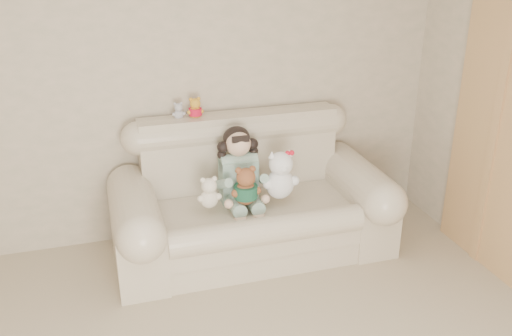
{
  "coord_description": "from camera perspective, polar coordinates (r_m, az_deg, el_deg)",
  "views": [
    {
      "loc": [
        -0.53,
        -1.77,
        2.36
      ],
      "look_at": [
        0.58,
        1.9,
        0.75
      ],
      "focal_mm": 40.21,
      "sensor_mm": 36.0,
      "label": 1
    }
  ],
  "objects": [
    {
      "name": "seated_child",
      "position": [
        4.3,
        -1.77,
        0.35
      ],
      "size": [
        0.36,
        0.44,
        0.59
      ],
      "primitive_type": null,
      "rotation": [
        0.0,
        0.0,
        -0.0
      ],
      "color": "#2E6F56",
      "rests_on": "sofa"
    },
    {
      "name": "wall_back",
      "position": [
        4.43,
        -9.6,
        8.65
      ],
      "size": [
        4.5,
        0.0,
        4.5
      ],
      "primitive_type": "plane",
      "rotation": [
        1.57,
        0.0,
        0.0
      ],
      "color": "tan",
      "rests_on": "ground"
    },
    {
      "name": "cream_teddy",
      "position": [
        4.09,
        -4.71,
        -2.15
      ],
      "size": [
        0.2,
        0.17,
        0.28
      ],
      "primitive_type": null,
      "rotation": [
        0.0,
        0.0,
        0.17
      ],
      "color": "white",
      "rests_on": "sofa"
    },
    {
      "name": "brown_teddy",
      "position": [
        4.11,
        -1.04,
        -1.41
      ],
      "size": [
        0.24,
        0.19,
        0.35
      ],
      "primitive_type": null,
      "rotation": [
        0.0,
        0.0,
        0.09
      ],
      "color": "brown",
      "rests_on": "sofa"
    },
    {
      "name": "yellow_mini_bear",
      "position": [
        4.39,
        -6.08,
        6.13
      ],
      "size": [
        0.13,
        0.1,
        0.2
      ],
      "primitive_type": null,
      "rotation": [
        0.0,
        0.0,
        0.01
      ],
      "color": "gold",
      "rests_on": "sofa"
    },
    {
      "name": "door_panel",
      "position": [
        4.39,
        23.03,
        3.61
      ],
      "size": [
        0.06,
        0.9,
        2.1
      ],
      "primitive_type": "cube",
      "color": "#A97048",
      "rests_on": "floor"
    },
    {
      "name": "grey_mini_plush",
      "position": [
        4.39,
        -7.72,
        5.8
      ],
      "size": [
        0.13,
        0.12,
        0.16
      ],
      "primitive_type": null,
      "rotation": [
        0.0,
        0.0,
        0.43
      ],
      "color": "silver",
      "rests_on": "sofa"
    },
    {
      "name": "white_cat",
      "position": [
        4.2,
        2.43,
        -0.18
      ],
      "size": [
        0.32,
        0.27,
        0.44
      ],
      "primitive_type": null,
      "rotation": [
        0.0,
        0.0,
        0.21
      ],
      "color": "white",
      "rests_on": "sofa"
    },
    {
      "name": "sofa",
      "position": [
        4.33,
        -0.39,
        -2.38
      ],
      "size": [
        2.1,
        0.95,
        1.03
      ],
      "primitive_type": null,
      "color": "beige",
      "rests_on": "floor"
    }
  ]
}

